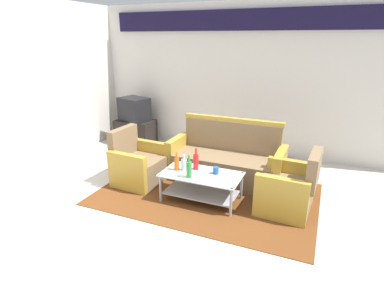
{
  "coord_description": "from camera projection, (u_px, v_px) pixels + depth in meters",
  "views": [
    {
      "loc": [
        1.29,
        -2.95,
        2.18
      ],
      "look_at": [
        -0.34,
        0.84,
        0.65
      ],
      "focal_mm": 29.41,
      "sensor_mm": 36.0,
      "label": 1
    }
  ],
  "objects": [
    {
      "name": "armchair_right",
      "position": [
        288.0,
        190.0,
        4.13
      ],
      "size": [
        0.74,
        0.8,
        0.85
      ],
      "rotation": [
        0.0,
        0.0,
        1.51
      ],
      "color": "#7F6647",
      "rests_on": "rug"
    },
    {
      "name": "bottle_orange",
      "position": [
        177.0,
        163.0,
        4.43
      ],
      "size": [
        0.07,
        0.07,
        0.26
      ],
      "color": "#D85919",
      "rests_on": "coffee_table"
    },
    {
      "name": "television",
      "position": [
        134.0,
        109.0,
        6.6
      ],
      "size": [
        0.7,
        0.59,
        0.48
      ],
      "rotation": [
        0.0,
        0.0,
        2.85
      ],
      "color": "black",
      "rests_on": "tv_stand"
    },
    {
      "name": "armchair_left",
      "position": [
        139.0,
        165.0,
        4.95
      ],
      "size": [
        0.74,
        0.8,
        0.85
      ],
      "rotation": [
        0.0,
        0.0,
        -1.64
      ],
      "color": "#7F6647",
      "rests_on": "rug"
    },
    {
      "name": "rug",
      "position": [
        207.0,
        194.0,
        4.64
      ],
      "size": [
        3.11,
        2.02,
        0.01
      ],
      "primitive_type": "cube",
      "color": "brown",
      "rests_on": "ground"
    },
    {
      "name": "bottle_green",
      "position": [
        189.0,
        169.0,
        4.19
      ],
      "size": [
        0.07,
        0.07,
        0.32
      ],
      "color": "#2D8C38",
      "rests_on": "coffee_table"
    },
    {
      "name": "coffee_table",
      "position": [
        201.0,
        183.0,
        4.38
      ],
      "size": [
        1.1,
        0.6,
        0.4
      ],
      "color": "silver",
      "rests_on": "rug"
    },
    {
      "name": "wall_back",
      "position": [
        255.0,
        77.0,
        5.89
      ],
      "size": [
        6.52,
        0.19,
        2.8
      ],
      "color": "silver",
      "rests_on": "ground"
    },
    {
      "name": "couch",
      "position": [
        226.0,
        161.0,
        5.03
      ],
      "size": [
        1.81,
        0.76,
        0.96
      ],
      "rotation": [
        0.0,
        0.0,
        3.13
      ],
      "color": "#7F6647",
      "rests_on": "rug"
    },
    {
      "name": "tv_stand",
      "position": [
        136.0,
        132.0,
        6.77
      ],
      "size": [
        0.8,
        0.5,
        0.52
      ],
      "primitive_type": "cube",
      "color": "black",
      "rests_on": "ground"
    },
    {
      "name": "cup",
      "position": [
        216.0,
        170.0,
        4.32
      ],
      "size": [
        0.08,
        0.08,
        0.1
      ],
      "primitive_type": "cylinder",
      "color": "#2659A5",
      "rests_on": "coffee_table"
    },
    {
      "name": "bottle_red",
      "position": [
        196.0,
        161.0,
        4.45
      ],
      "size": [
        0.08,
        0.08,
        0.31
      ],
      "color": "red",
      "rests_on": "coffee_table"
    },
    {
      "name": "bottle_clear",
      "position": [
        184.0,
        164.0,
        4.43
      ],
      "size": [
        0.08,
        0.08,
        0.23
      ],
      "color": "silver",
      "rests_on": "coffee_table"
    },
    {
      "name": "ground_plane",
      "position": [
        190.0,
        230.0,
        3.78
      ],
      "size": [
        14.0,
        14.0,
        0.0
      ],
      "primitive_type": "plane",
      "color": "beige"
    }
  ]
}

